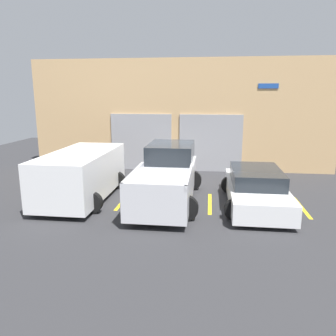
% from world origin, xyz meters
% --- Properties ---
extents(ground_plane, '(28.00, 28.00, 0.00)m').
position_xyz_m(ground_plane, '(0.00, 0.00, 0.00)').
color(ground_plane, '#2D2D30').
extents(shophouse_building, '(14.69, 0.68, 5.35)m').
position_xyz_m(shophouse_building, '(-0.00, 3.29, 2.64)').
color(shophouse_building, tan).
rests_on(shophouse_building, ground).
extents(pickup_truck, '(2.35, 5.26, 1.85)m').
position_xyz_m(pickup_truck, '(0.00, -1.70, 0.86)').
color(pickup_truck, silver).
rests_on(pickup_truck, ground).
extents(sedan_white, '(2.20, 4.48, 1.24)m').
position_xyz_m(sedan_white, '(3.03, -1.97, 0.58)').
color(sedan_white, white).
rests_on(sedan_white, ground).
extents(sedan_side, '(2.38, 4.52, 1.70)m').
position_xyz_m(sedan_side, '(-3.03, -1.99, 0.92)').
color(sedan_side, white).
rests_on(sedan_side, ground).
extents(parking_stripe_far_left, '(0.12, 2.20, 0.01)m').
position_xyz_m(parking_stripe_far_left, '(-4.54, -2.00, 0.00)').
color(parking_stripe_far_left, gold).
rests_on(parking_stripe_far_left, ground).
extents(parking_stripe_left, '(0.12, 2.20, 0.01)m').
position_xyz_m(parking_stripe_left, '(-1.51, -2.00, 0.00)').
color(parking_stripe_left, gold).
rests_on(parking_stripe_left, ground).
extents(parking_stripe_centre, '(0.12, 2.20, 0.01)m').
position_xyz_m(parking_stripe_centre, '(1.51, -2.00, 0.00)').
color(parking_stripe_centre, gold).
rests_on(parking_stripe_centre, ground).
extents(parking_stripe_right, '(0.12, 2.20, 0.01)m').
position_xyz_m(parking_stripe_right, '(4.54, -2.00, 0.00)').
color(parking_stripe_right, gold).
rests_on(parking_stripe_right, ground).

